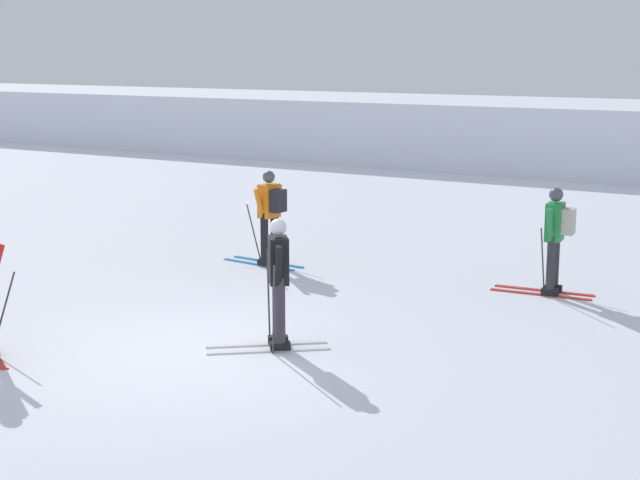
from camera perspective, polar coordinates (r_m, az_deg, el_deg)
ground_plane at (r=12.63m, az=-7.38°, el=-6.50°), size 120.00×120.00×0.00m
far_snow_ridge at (r=32.38m, az=17.27°, el=5.81°), size 80.00×6.91×2.11m
skier_orange at (r=17.22m, az=-2.97°, el=1.62°), size 1.63×1.00×1.71m
skier_green at (r=15.56m, az=13.76°, el=0.27°), size 1.63×1.00×1.71m
skier_black at (r=12.40m, az=-2.51°, el=-2.35°), size 1.48×1.29×1.71m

